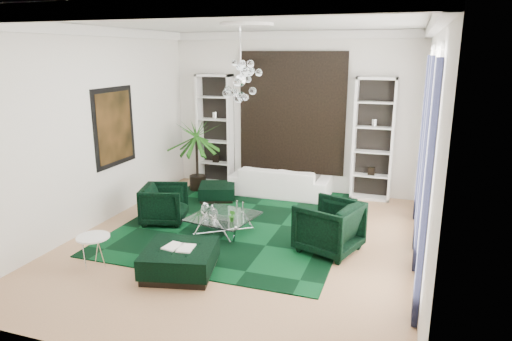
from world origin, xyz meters
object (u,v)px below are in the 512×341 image
(armchair_right, at_px, (329,227))
(armchair_left, at_px, (164,204))
(side_table, at_px, (94,252))
(coffee_table, at_px, (223,225))
(palm, at_px, (197,147))
(sofa, at_px, (280,181))
(ottoman_front, at_px, (180,260))
(ottoman_side, at_px, (217,192))

(armchair_right, bearing_deg, armchair_left, -76.13)
(side_table, bearing_deg, coffee_table, 52.11)
(side_table, bearing_deg, palm, 93.60)
(coffee_table, bearing_deg, armchair_left, 170.98)
(coffee_table, relative_size, side_table, 2.12)
(sofa, height_order, side_table, sofa)
(sofa, bearing_deg, side_table, 69.04)
(armchair_left, xyz_separation_m, ottoman_front, (1.32, -1.84, -0.17))
(palm, bearing_deg, armchair_left, -80.99)
(sofa, relative_size, ottoman_front, 2.23)
(sofa, distance_m, ottoman_front, 4.35)
(sofa, xyz_separation_m, coffee_table, (-0.34, -2.70, -0.15))
(ottoman_front, height_order, side_table, side_table)
(sofa, distance_m, ottoman_side, 1.52)
(side_table, relative_size, palm, 0.24)
(sofa, distance_m, coffee_table, 2.73)
(sofa, relative_size, side_table, 4.52)
(sofa, bearing_deg, ottoman_front, 85.40)
(ottoman_front, bearing_deg, side_table, -170.88)
(sofa, relative_size, palm, 1.07)
(side_table, bearing_deg, ottoman_front, 9.12)
(coffee_table, bearing_deg, ottoman_side, 116.48)
(armchair_left, xyz_separation_m, side_table, (-0.08, -2.07, -0.14))
(sofa, height_order, coffee_table, sofa)
(armchair_left, xyz_separation_m, armchair_right, (3.34, -0.29, 0.06))
(armchair_right, bearing_deg, coffee_table, -73.36)
(armchair_left, height_order, ottoman_side, armchair_left)
(sofa, height_order, ottoman_side, sofa)
(ottoman_front, bearing_deg, coffee_table, 88.60)
(armchair_right, height_order, coffee_table, armchair_right)
(armchair_right, height_order, ottoman_front, armchair_right)
(armchair_left, bearing_deg, palm, -7.00)
(side_table, bearing_deg, armchair_left, 87.67)
(ottoman_side, height_order, ottoman_front, ottoman_front)
(ottoman_side, bearing_deg, palm, 144.29)
(armchair_left, height_order, coffee_table, armchair_left)
(coffee_table, xyz_separation_m, ottoman_side, (-0.95, 1.91, -0.01))
(ottoman_front, bearing_deg, ottoman_side, 104.45)
(coffee_table, distance_m, ottoman_side, 2.13)
(ottoman_side, relative_size, side_table, 1.54)
(armchair_left, xyz_separation_m, coffee_table, (1.36, -0.22, -0.20))
(ottoman_side, height_order, palm, palm)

